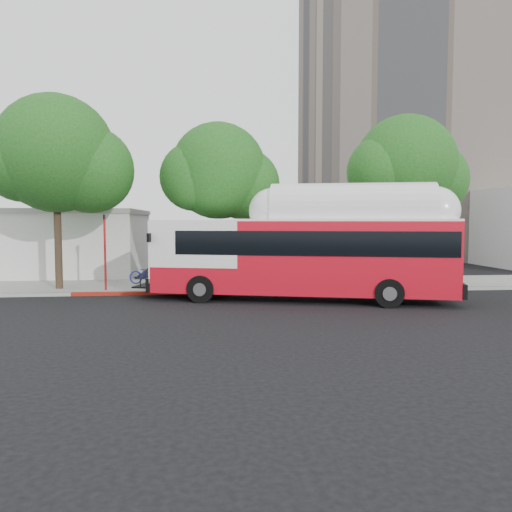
# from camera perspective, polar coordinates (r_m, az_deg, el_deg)

# --- Properties ---
(ground) EXTENTS (120.00, 120.00, 0.00)m
(ground) POSITION_cam_1_polar(r_m,az_deg,el_deg) (20.58, -1.00, -5.86)
(ground) COLOR black
(ground) RESTS_ON ground
(sidewalk) EXTENTS (60.00, 5.00, 0.15)m
(sidewalk) POSITION_cam_1_polar(r_m,az_deg,el_deg) (26.98, -2.17, -3.32)
(sidewalk) COLOR gray
(sidewalk) RESTS_ON ground
(curb_strip) EXTENTS (60.00, 0.30, 0.15)m
(curb_strip) POSITION_cam_1_polar(r_m,az_deg,el_deg) (24.41, -1.78, -4.11)
(curb_strip) COLOR gray
(curb_strip) RESTS_ON ground
(red_curb_segment) EXTENTS (10.00, 0.32, 0.16)m
(red_curb_segment) POSITION_cam_1_polar(r_m,az_deg,el_deg) (24.38, -8.84, -4.15)
(red_curb_segment) COLOR maroon
(red_curb_segment) RESTS_ON ground
(street_tree_left) EXTENTS (6.67, 5.80, 9.74)m
(street_tree_left) POSITION_cam_1_polar(r_m,az_deg,el_deg) (26.82, -20.89, 10.35)
(street_tree_left) COLOR #2D2116
(street_tree_left) RESTS_ON ground
(street_tree_mid) EXTENTS (5.75, 5.00, 8.62)m
(street_tree_mid) POSITION_cam_1_polar(r_m,az_deg,el_deg) (26.38, -3.44, 9.20)
(street_tree_mid) COLOR #2D2116
(street_tree_mid) RESTS_ON ground
(street_tree_right) EXTENTS (6.21, 5.40, 9.18)m
(street_tree_right) POSITION_cam_1_polar(r_m,az_deg,el_deg) (28.47, 17.48, 9.35)
(street_tree_right) COLOR #2D2116
(street_tree_right) RESTS_ON ground
(apartment_tower) EXTENTS (18.00, 18.00, 37.00)m
(apartment_tower) POSITION_cam_1_polar(r_m,az_deg,el_deg) (53.93, 16.76, 19.04)
(apartment_tower) COLOR gray
(apartment_tower) RESTS_ON ground
(low_commercial_bldg) EXTENTS (16.20, 10.20, 4.25)m
(low_commercial_bldg) POSITION_cam_1_polar(r_m,az_deg,el_deg) (36.37, -25.60, 1.48)
(low_commercial_bldg) COLOR silver
(low_commercial_bldg) RESTS_ON ground
(transit_bus) EXTENTS (14.19, 6.06, 4.15)m
(transit_bus) POSITION_cam_1_polar(r_m,az_deg,el_deg) (22.15, 5.42, -0.11)
(transit_bus) COLOR red
(transit_bus) RESTS_ON ground
(signal_pole) EXTENTS (0.11, 0.36, 3.84)m
(signal_pole) POSITION_cam_1_polar(r_m,az_deg,el_deg) (25.33, -16.87, 0.33)
(signal_pole) COLOR #AD1215
(signal_pole) RESTS_ON ground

